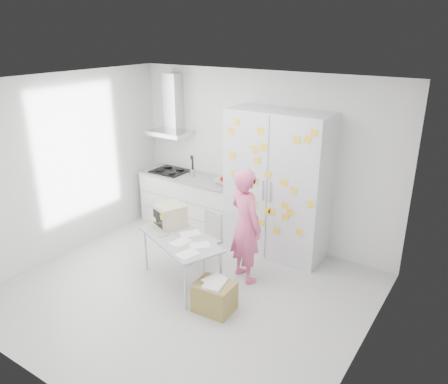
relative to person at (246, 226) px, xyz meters
The scene contains 10 objects.
floor 1.19m from the person, 121.59° to the right, with size 4.50×4.00×0.02m, color silver.
walls 0.72m from the person, behind, with size 4.52×4.01×2.70m.
ceiling 2.10m from the person, 121.59° to the right, with size 4.50×4.00×0.02m, color white.
counter_run 1.94m from the person, 150.21° to the left, with size 1.84×0.63×1.28m.
range_hood 2.64m from the person, 152.78° to the left, with size 0.70×0.48×1.01m.
tall_cabinet 0.97m from the person, 90.69° to the left, with size 1.50×0.68×2.20m.
person is the anchor object (origin of this frame).
desk 0.98m from the person, 152.21° to the right, with size 1.39×1.06×1.00m.
chair 0.71m from the person, behind, with size 0.45×0.45×0.82m.
cardboard_box 1.04m from the person, 84.98° to the right, with size 0.48×0.40×0.41m.
Camera 1 is at (3.14, -3.83, 3.28)m, focal length 35.00 mm.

